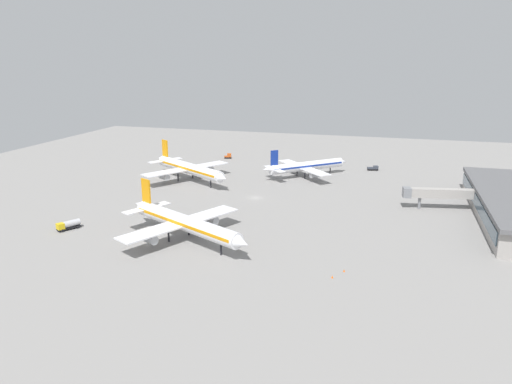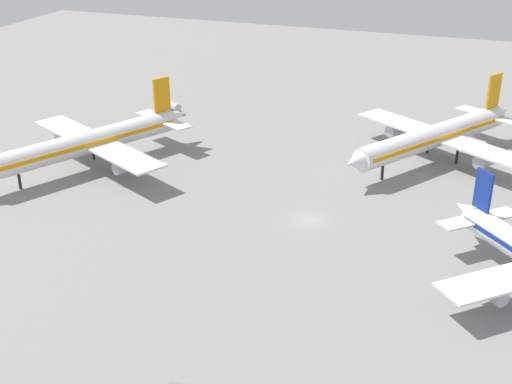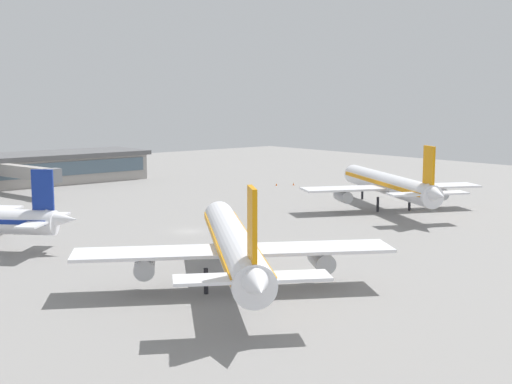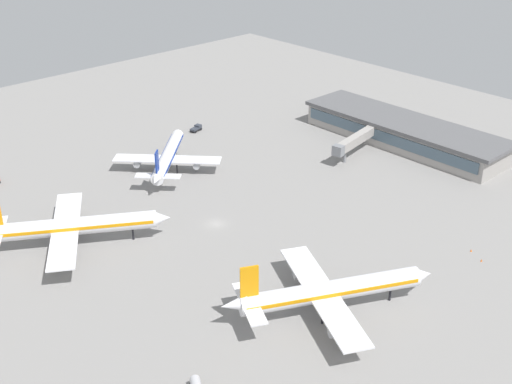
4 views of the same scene
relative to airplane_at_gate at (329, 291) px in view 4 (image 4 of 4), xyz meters
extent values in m
plane|color=gray|center=(43.19, -6.63, -4.97)|extent=(288.00, 288.00, 0.00)
cube|color=#9E9993|center=(42.75, -84.63, -1.62)|extent=(66.23, 18.09, 6.71)
cube|color=#4C6070|center=(42.75, -75.40, -0.66)|extent=(63.58, 0.30, 3.45)
cube|color=#59595B|center=(42.75, -84.63, 2.22)|extent=(68.88, 18.82, 1.15)
cylinder|color=white|center=(-0.23, -0.45, 0.00)|extent=(20.74, 35.47, 4.14)
cone|color=white|center=(-9.31, -18.36, 0.00)|extent=(5.39, 5.48, 3.94)
cone|color=white|center=(8.86, 17.46, 0.62)|extent=(5.30, 6.12, 3.32)
cube|color=orange|center=(-0.23, -0.45, 0.31)|extent=(20.13, 34.17, 0.75)
cube|color=white|center=(0.63, 1.23, -0.41)|extent=(34.65, 21.57, 0.37)
cylinder|color=#A5A8AD|center=(9.56, -3.30, -1.86)|extent=(4.25, 5.40, 2.28)
cylinder|color=#A5A8AD|center=(-8.31, 5.77, -1.86)|extent=(4.25, 5.40, 2.28)
cube|color=white|center=(7.44, 14.67, 0.42)|extent=(14.30, 9.49, 0.30)
cube|color=orange|center=(7.44, 14.67, 5.39)|extent=(2.04, 3.43, 6.63)
cylinder|color=black|center=(-6.19, -12.21, -3.52)|extent=(0.50, 0.50, 2.90)
cylinder|color=black|center=(4.09, 0.74, -3.52)|extent=(0.50, 0.50, 2.90)
cylinder|color=black|center=(-1.82, 3.74, -3.52)|extent=(0.50, 0.50, 2.90)
cylinder|color=white|center=(77.86, -17.72, -0.64)|extent=(25.00, 26.46, 3.61)
cone|color=white|center=(89.78, -30.52, -0.64)|extent=(4.97, 4.98, 3.43)
cone|color=white|center=(65.94, -4.93, -0.10)|extent=(5.19, 5.27, 2.89)
cube|color=navy|center=(77.86, -17.72, -0.37)|extent=(24.16, 25.55, 0.65)
cube|color=white|center=(76.75, -16.52, -1.00)|extent=(26.38, 25.08, 0.32)
cylinder|color=#A5A8AD|center=(83.13, -10.57, -2.27)|extent=(4.36, 4.47, 1.98)
cylinder|color=#A5A8AD|center=(70.36, -22.47, -2.27)|extent=(4.36, 4.47, 1.98)
cube|color=white|center=(67.80, -6.92, -0.28)|extent=(11.12, 10.65, 0.26)
cube|color=navy|center=(67.80, -6.92, 4.05)|extent=(2.43, 2.57, 5.77)
cylinder|color=black|center=(85.69, -26.12, -3.71)|extent=(0.43, 0.43, 2.53)
cylinder|color=black|center=(78.19, -13.84, -3.71)|extent=(0.43, 0.43, 2.53)
cylinder|color=black|center=(73.96, -17.77, -3.71)|extent=(0.43, 0.43, 2.53)
cylinder|color=white|center=(58.01, 24.06, 0.08)|extent=(23.91, 34.66, 4.21)
cone|color=white|center=(47.16, 6.77, 0.08)|extent=(5.63, 5.69, 4.00)
cube|color=orange|center=(58.01, 24.06, 0.40)|extent=(23.17, 33.41, 0.76)
cube|color=white|center=(59.02, 25.68, -0.34)|extent=(34.06, 24.52, 0.38)
cylinder|color=#A5A8AD|center=(67.65, 20.27, -1.81)|extent=(4.61, 5.45, 2.32)
cylinder|color=#A5A8AD|center=(50.40, 31.09, -1.81)|extent=(4.61, 5.45, 2.32)
cylinder|color=black|center=(50.88, 12.71, -3.50)|extent=(0.51, 0.51, 2.95)
cylinder|color=black|center=(62.49, 24.86, -3.50)|extent=(0.51, 0.51, 2.95)
cylinder|color=black|center=(56.78, 28.44, -3.50)|extent=(0.51, 0.51, 2.95)
cube|color=black|center=(96.56, -42.62, -4.42)|extent=(3.00, 4.75, 0.30)
cube|color=#333842|center=(96.90, -43.87, -3.67)|extent=(2.31, 2.24, 1.20)
cube|color=#3F596B|center=(97.12, -44.65, -3.43)|extent=(1.56, 0.50, 0.67)
cube|color=#333842|center=(96.32, -41.75, -3.97)|extent=(2.52, 3.01, 0.60)
cylinder|color=black|center=(97.88, -43.85, -4.57)|extent=(0.50, 0.85, 0.80)
cylinder|color=black|center=(96.05, -44.36, -4.57)|extent=(0.50, 0.85, 0.80)
cylinder|color=black|center=(97.06, -40.88, -4.57)|extent=(0.50, 0.85, 0.80)
cylinder|color=black|center=(95.23, -41.39, -4.57)|extent=(0.50, 0.85, 0.80)
cube|color=#9E9993|center=(47.24, -66.58, 0.23)|extent=(6.23, 20.86, 2.80)
cylinder|color=slate|center=(45.96, -59.45, -3.07)|extent=(0.90, 0.90, 3.80)
cube|color=slate|center=(45.23, -55.40, 0.23)|extent=(3.50, 2.92, 3.08)
cone|color=#EA590C|center=(-11.40, -39.63, -4.67)|extent=(0.44, 0.44, 0.60)
cone|color=#EA590C|center=(-7.50, -41.73, -4.67)|extent=(0.44, 0.44, 0.60)
camera|label=1|loc=(-106.82, -50.04, 40.85)|focal=33.65mm
camera|label=2|loc=(67.38, -97.39, 43.05)|focal=47.71mm
camera|label=3|loc=(106.40, 85.92, 16.93)|focal=48.16mm
camera|label=4|loc=(-70.38, 85.55, 77.05)|focal=46.85mm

